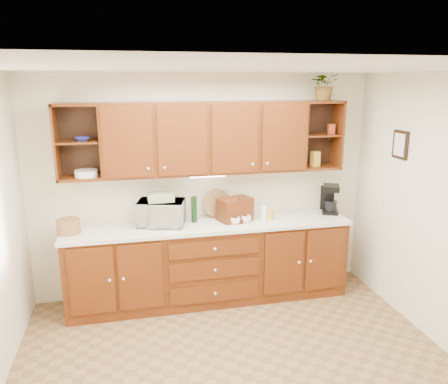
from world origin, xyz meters
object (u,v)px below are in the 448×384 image
bread_box (235,209)px  potted_plant (324,84)px  microwave (161,213)px  coffee_maker (330,199)px

bread_box → potted_plant: 1.75m
microwave → bread_box: microwave is taller
bread_box → potted_plant: (1.05, 0.05, 1.40)m
potted_plant → bread_box: bearing=-177.4°
potted_plant → coffee_maker: bearing=0.4°
bread_box → coffee_maker: size_ratio=1.08×
coffee_maker → potted_plant: size_ratio=0.95×
microwave → potted_plant: (1.90, 0.04, 1.39)m
bread_box → potted_plant: size_ratio=1.03×
microwave → potted_plant: size_ratio=1.39×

